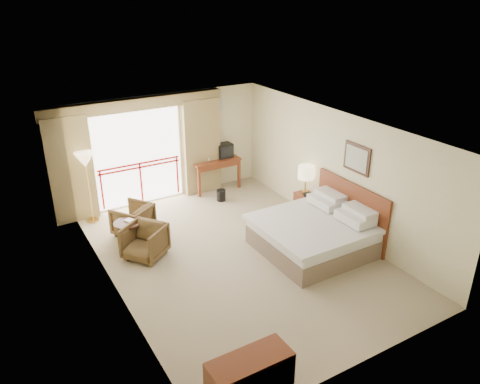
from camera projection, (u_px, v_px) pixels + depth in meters
floor at (238, 255)px, 9.63m from camera, size 7.00×7.00×0.00m
ceiling at (238, 128)px, 8.53m from camera, size 7.00×7.00×0.00m
wall_back at (168, 146)px, 11.83m from camera, size 5.00×0.00×5.00m
wall_front at (368, 288)px, 6.32m from camera, size 5.00×0.00×5.00m
wall_left at (110, 227)px, 7.92m from camera, size 0.00×7.00×7.00m
wall_right at (336, 172)px, 10.24m from camera, size 0.00×7.00×7.00m
balcony_door at (139, 158)px, 11.51m from camera, size 2.40×0.00×2.40m
balcony_railing at (140, 173)px, 11.65m from camera, size 2.09×0.03×1.02m
curtain_left at (71, 170)px, 10.62m from camera, size 1.00×0.26×2.50m
curtain_right at (201, 146)px, 12.15m from camera, size 1.00×0.26×2.50m
valance at (135, 104)px, 10.88m from camera, size 4.40×0.22×0.28m
hvac_vent at (213, 101)px, 12.00m from camera, size 0.50×0.04×0.50m
bed at (315, 233)px, 9.70m from camera, size 2.13×2.06×0.97m
headboard at (351, 211)px, 10.03m from camera, size 0.06×2.10×1.30m
framed_art at (357, 159)px, 9.55m from camera, size 0.04×0.72×0.60m
nightstand at (305, 204)px, 11.19m from camera, size 0.40×0.48×0.56m
table_lamp at (306, 173)px, 10.91m from camera, size 0.38×0.38×0.67m
phone at (308, 195)px, 10.92m from camera, size 0.20×0.17×0.08m
desk at (214, 165)px, 12.55m from camera, size 1.31×0.63×0.86m
tv at (224, 150)px, 12.49m from camera, size 0.42×0.33×0.38m
coffee_maker at (202, 157)px, 12.22m from camera, size 0.15×0.15×0.25m
cup at (208, 159)px, 12.28m from camera, size 0.08×0.08×0.10m
wastebasket at (221, 195)px, 12.01m from camera, size 0.27×0.27×0.29m
armchair_far at (134, 233)px, 10.49m from camera, size 1.04×1.04×0.69m
armchair_near at (146, 257)px, 9.58m from camera, size 1.07×1.07×0.70m
side_table at (128, 231)px, 9.73m from camera, size 0.56×0.56×0.61m
book at (127, 222)px, 9.65m from camera, size 0.24×0.26×0.02m
floor_lamp at (85, 163)px, 10.43m from camera, size 0.43×0.43×1.70m
dresser at (250, 381)px, 6.10m from camera, size 1.12×0.48×0.75m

